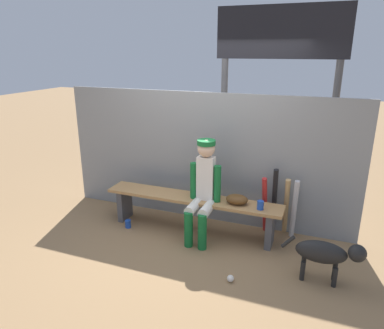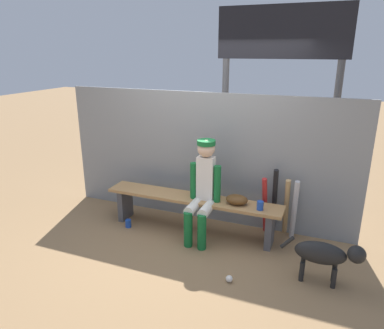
# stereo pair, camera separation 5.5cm
# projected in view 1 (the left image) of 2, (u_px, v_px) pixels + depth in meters

# --- Properties ---
(ground_plane) EXTENTS (30.00, 30.00, 0.00)m
(ground_plane) POSITION_uv_depth(u_px,v_px,m) (192.00, 231.00, 4.83)
(ground_plane) COLOR olive
(chainlink_fence) EXTENTS (4.17, 0.03, 1.82)m
(chainlink_fence) POSITION_uv_depth(u_px,v_px,m) (203.00, 158.00, 4.94)
(chainlink_fence) COLOR gray
(chainlink_fence) RESTS_ON ground_plane
(dugout_bench) EXTENTS (2.38, 0.36, 0.50)m
(dugout_bench) POSITION_uv_depth(u_px,v_px,m) (192.00, 205.00, 4.71)
(dugout_bench) COLOR #AD7F4C
(dugout_bench) RESTS_ON ground_plane
(player_seated) EXTENTS (0.41, 0.55, 1.29)m
(player_seated) POSITION_uv_depth(u_px,v_px,m) (203.00, 187.00, 4.45)
(player_seated) COLOR silver
(player_seated) RESTS_ON ground_plane
(baseball_glove) EXTENTS (0.28, 0.20, 0.12)m
(baseball_glove) POSITION_uv_depth(u_px,v_px,m) (237.00, 199.00, 4.45)
(baseball_glove) COLOR #593819
(baseball_glove) RESTS_ON dugout_bench
(bat_aluminum_red) EXTENTS (0.10, 0.26, 0.82)m
(bat_aluminum_red) POSITION_uv_depth(u_px,v_px,m) (265.00, 205.00, 4.64)
(bat_aluminum_red) COLOR #B22323
(bat_aluminum_red) RESTS_ON ground_plane
(bat_aluminum_black) EXTENTS (0.08, 0.26, 0.93)m
(bat_aluminum_black) POSITION_uv_depth(u_px,v_px,m) (274.00, 201.00, 4.63)
(bat_aluminum_black) COLOR black
(bat_aluminum_black) RESTS_ON ground_plane
(bat_wood_tan) EXTENTS (0.08, 0.25, 0.81)m
(bat_wood_tan) POSITION_uv_depth(u_px,v_px,m) (286.00, 206.00, 4.61)
(bat_wood_tan) COLOR tan
(bat_wood_tan) RESTS_ON ground_plane
(bat_aluminum_silver) EXTENTS (0.10, 0.18, 0.82)m
(bat_aluminum_silver) POSITION_uv_depth(u_px,v_px,m) (294.00, 209.00, 4.51)
(bat_aluminum_silver) COLOR #B7B7BC
(bat_aluminum_silver) RESTS_ON ground_plane
(baseball) EXTENTS (0.07, 0.07, 0.07)m
(baseball) POSITION_uv_depth(u_px,v_px,m) (230.00, 278.00, 3.76)
(baseball) COLOR white
(baseball) RESTS_ON ground_plane
(cup_on_ground) EXTENTS (0.08, 0.08, 0.11)m
(cup_on_ground) POSITION_uv_depth(u_px,v_px,m) (128.00, 224.00, 4.90)
(cup_on_ground) COLOR #1E47AD
(cup_on_ground) RESTS_ON ground_plane
(cup_on_bench) EXTENTS (0.08, 0.08, 0.11)m
(cup_on_bench) POSITION_uv_depth(u_px,v_px,m) (260.00, 205.00, 4.29)
(cup_on_bench) COLOR #1E47AD
(cup_on_bench) RESTS_ON dugout_bench
(scoreboard) EXTENTS (2.13, 0.27, 3.19)m
(scoreboard) POSITION_uv_depth(u_px,v_px,m) (285.00, 60.00, 5.03)
(scoreboard) COLOR #3F3F42
(scoreboard) RESTS_ON ground_plane
(dog) EXTENTS (0.84, 0.20, 0.49)m
(dog) POSITION_uv_depth(u_px,v_px,m) (327.00, 253.00, 3.68)
(dog) COLOR black
(dog) RESTS_ON ground_plane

